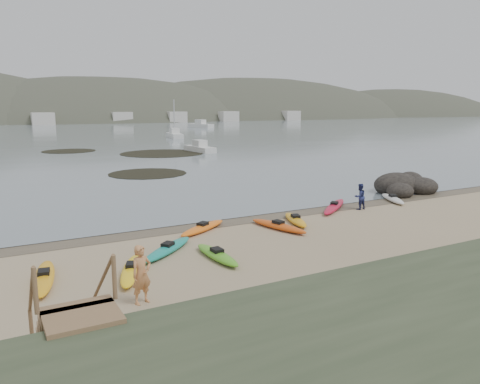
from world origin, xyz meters
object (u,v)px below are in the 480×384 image
stairs (71,328)px  rock_cluster (404,189)px  person_west (142,275)px  person_east (360,197)px

stairs → rock_cluster: size_ratio=0.51×
stairs → rock_cluster: stairs is taller
rock_cluster → stairs: bearing=-153.3°
stairs → rock_cluster: (25.51, 12.82, -0.81)m
stairs → person_west: 3.92m
stairs → person_east: (18.52, 10.03, -0.25)m
person_west → person_east: size_ratio=1.21×
person_west → person_east: (15.90, 7.11, -0.17)m
person_west → rock_cluster: (22.89, 9.90, -0.73)m
stairs → rock_cluster: 28.56m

